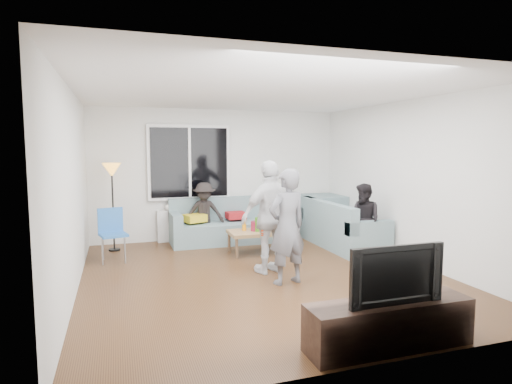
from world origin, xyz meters
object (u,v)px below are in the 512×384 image
object	(u,v)px
coffee_table	(260,242)
sofa_right_section	(342,224)
tv_console	(389,324)
television	(391,272)
sofa_back_section	(230,220)
floor_lamp	(113,208)
spectator_back	(204,213)
side_chair	(113,235)
player_right	(271,217)
spectator_right	(364,220)
player_left	(287,227)

from	to	relation	value
coffee_table	sofa_right_section	bearing A→B (deg)	1.34
tv_console	television	size ratio (longest dim) A/B	1.69
sofa_back_section	sofa_right_section	xyz separation A→B (m)	(1.91, -0.99, 0.00)
coffee_table	floor_lamp	world-z (taller)	floor_lamp
spectator_back	side_chair	bearing A→B (deg)	-144.85
floor_lamp	television	bearing A→B (deg)	-62.74
floor_lamp	spectator_back	world-z (taller)	floor_lamp
spectator_back	tv_console	distance (m)	4.88
player_right	coffee_table	bearing A→B (deg)	-114.20
side_chair	spectator_right	xyz separation A→B (m)	(4.07, -0.90, 0.19)
sofa_right_section	player_right	bearing A→B (deg)	122.59
sofa_right_section	spectator_back	world-z (taller)	spectator_back
sofa_back_section	television	xyz separation A→B (m)	(0.27, -4.77, 0.29)
tv_console	spectator_back	bearing A→B (deg)	99.17
player_left	player_right	distance (m)	0.56
sofa_right_section	player_right	xyz separation A→B (m)	(-1.85, -1.19, 0.41)
side_chair	tv_console	world-z (taller)	side_chair
coffee_table	spectator_back	distance (m)	1.37
coffee_table	player_right	world-z (taller)	player_right
spectator_right	spectator_back	xyz separation A→B (m)	(-2.41, 1.76, -0.03)
spectator_back	spectator_right	bearing A→B (deg)	-28.42
sofa_back_section	player_left	distance (m)	2.76
sofa_right_section	tv_console	size ratio (longest dim) A/B	1.25
side_chair	player_left	xyz separation A→B (m)	(2.24, -1.91, 0.35)
sofa_right_section	tv_console	xyz separation A→B (m)	(-1.64, -3.78, -0.20)
player_right	sofa_back_section	bearing A→B (deg)	-101.71
player_right	floor_lamp	bearing A→B (deg)	-57.03
tv_console	television	distance (m)	0.49
player_right	spectator_back	xyz separation A→B (m)	(-0.56, 2.21, -0.24)
coffee_table	television	xyz separation A→B (m)	(-0.01, -3.74, 0.51)
sofa_back_section	player_left	bearing A→B (deg)	-88.27
spectator_right	spectator_back	world-z (taller)	spectator_right
player_right	spectator_right	xyz separation A→B (m)	(1.85, 0.45, -0.21)
side_chair	player_left	bearing A→B (deg)	-53.77
coffee_table	side_chair	world-z (taller)	side_chair
sofa_right_section	side_chair	xyz separation A→B (m)	(-4.07, 0.16, 0.01)
coffee_table	player_left	bearing A→B (deg)	-96.57
sofa_right_section	side_chair	world-z (taller)	side_chair
tv_console	side_chair	bearing A→B (deg)	121.69
sofa_back_section	side_chair	size ratio (longest dim) A/B	2.67
spectator_right	player_right	bearing A→B (deg)	-88.69
television	sofa_back_section	bearing A→B (deg)	93.27
spectator_right	tv_console	size ratio (longest dim) A/B	0.77
floor_lamp	coffee_table	bearing A→B (deg)	-21.95
sofa_right_section	floor_lamp	distance (m)	4.19
coffee_table	side_chair	xyz separation A→B (m)	(-2.44, 0.20, 0.23)
sofa_back_section	tv_console	xyz separation A→B (m)	(0.27, -4.77, -0.20)
floor_lamp	player_right	xyz separation A→B (m)	(2.22, -2.13, 0.05)
player_right	side_chair	bearing A→B (deg)	-44.51
sofa_right_section	player_right	world-z (taller)	player_right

